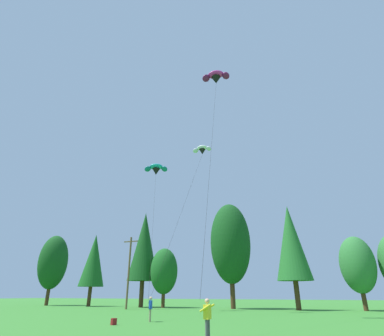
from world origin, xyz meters
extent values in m
cylinder|color=#472D19|center=(-36.09, 44.73, 1.49)|extent=(0.60, 0.60, 2.98)
ellipsoid|color=#144719|center=(-36.09, 44.73, 7.22)|extent=(5.01, 5.01, 9.33)
cylinder|color=#472D19|center=(-26.88, 44.41, 1.48)|extent=(0.59, 0.59, 2.97)
cone|color=#19561E|center=(-26.88, 44.41, 7.19)|extent=(4.11, 4.11, 8.45)
cylinder|color=#472D19|center=(-17.21, 44.45, 1.87)|extent=(0.67, 0.67, 3.74)
cone|color=#144719|center=(-17.21, 44.45, 9.07)|extent=(4.77, 4.77, 10.66)
cylinder|color=#472D19|center=(-13.28, 44.02, 1.05)|extent=(0.51, 0.51, 2.10)
ellipsoid|color=#19561E|center=(-13.28, 44.02, 5.08)|extent=(4.06, 4.06, 6.56)
cylinder|color=#472D19|center=(-2.90, 44.31, 1.80)|extent=(0.65, 0.65, 3.60)
ellipsoid|color=#144719|center=(-2.90, 44.31, 8.72)|extent=(5.67, 5.67, 11.26)
cylinder|color=#472D19|center=(5.51, 43.76, 1.71)|extent=(0.64, 0.64, 3.41)
cone|color=#236628|center=(5.51, 43.76, 8.27)|extent=(4.49, 4.49, 9.71)
cylinder|color=#472D19|center=(13.01, 45.11, 1.09)|extent=(0.52, 0.52, 2.18)
ellipsoid|color=#2D7033|center=(13.01, 45.11, 5.28)|extent=(4.15, 4.15, 6.82)
cylinder|color=brown|center=(-15.68, 38.15, 4.66)|extent=(0.26, 0.26, 9.32)
cube|color=brown|center=(-15.68, 38.15, 8.72)|extent=(2.20, 0.14, 0.14)
cylinder|color=gray|center=(-3.20, 22.10, 0.42)|extent=(0.17, 0.17, 0.84)
cylinder|color=gray|center=(-3.29, 22.28, 0.42)|extent=(0.17, 0.17, 0.84)
cube|color=blue|center=(-3.24, 22.19, 1.14)|extent=(0.38, 0.45, 0.60)
sphere|color=tan|center=(-3.24, 22.19, 1.58)|extent=(0.22, 0.22, 0.22)
cylinder|color=blue|center=(-3.14, 21.97, 1.17)|extent=(0.22, 0.16, 0.57)
cylinder|color=blue|center=(-3.35, 22.40, 1.17)|extent=(0.22, 0.16, 0.57)
cylinder|color=#4C4C51|center=(3.85, 14.49, 0.42)|extent=(0.14, 0.14, 0.84)
cylinder|color=#4C4C51|center=(3.86, 14.69, 0.42)|extent=(0.14, 0.14, 0.84)
cube|color=yellow|center=(3.85, 14.59, 1.14)|extent=(0.26, 0.39, 0.60)
sphere|color=tan|center=(3.85, 14.59, 1.58)|extent=(0.22, 0.22, 0.22)
cylinder|color=yellow|center=(3.84, 14.35, 1.30)|extent=(0.53, 0.11, 0.35)
cylinder|color=yellow|center=(3.87, 14.83, 1.30)|extent=(0.53, 0.11, 0.35)
ellipsoid|color=teal|center=(-10.59, 35.25, 18.26)|extent=(2.11, 1.68, 1.00)
ellipsoid|color=#0F666B|center=(-9.51, 35.67, 17.93)|extent=(1.20, 1.16, 1.14)
ellipsoid|color=#0F666B|center=(-11.66, 34.83, 17.93)|extent=(1.07, 1.19, 1.14)
cone|color=black|center=(-10.62, 35.34, 17.55)|extent=(1.34, 1.34, 0.89)
cylinder|color=black|center=(-7.01, 28.72, 9.15)|extent=(7.23, 13.24, 15.92)
ellipsoid|color=#D12893|center=(1.03, 26.75, 24.15)|extent=(1.89, 1.39, 0.87)
ellipsoid|color=#66144C|center=(2.10, 26.94, 23.85)|extent=(1.14, 1.07, 1.02)
ellipsoid|color=#66144C|center=(-0.03, 26.55, 23.85)|extent=(0.95, 1.07, 1.02)
cone|color=black|center=(1.01, 26.84, 23.49)|extent=(1.13, 1.13, 0.83)
cylinder|color=black|center=(2.26, 20.73, 12.34)|extent=(2.51, 12.25, 21.46)
ellipsoid|color=white|center=(-3.39, 34.23, 19.42)|extent=(1.44, 0.88, 0.77)
ellipsoid|color=silver|center=(-2.49, 34.25, 19.17)|extent=(0.89, 0.75, 0.88)
ellipsoid|color=silver|center=(-4.28, 34.21, 19.17)|extent=(0.88, 0.75, 0.88)
cone|color=black|center=(-3.39, 34.30, 18.87)|extent=(0.82, 0.82, 0.69)
cylinder|color=black|center=(-3.40, 28.21, 9.86)|extent=(0.03, 12.21, 17.34)
cube|color=maroon|center=(-4.24, 19.17, 0.20)|extent=(0.34, 0.38, 0.40)
camera|label=1|loc=(8.90, 0.23, 1.89)|focal=28.95mm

